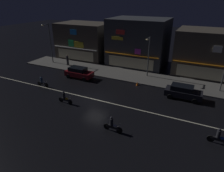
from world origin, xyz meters
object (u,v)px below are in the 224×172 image
at_px(motorcycle_lead, 112,125).
at_px(traffic_cone, 137,83).
at_px(parked_car_near_kerb, 183,92).
at_px(streetlamp_mid, 148,53).
at_px(streetlamp_west, 49,40).
at_px(motorcycle_trailing_far, 219,137).
at_px(motorcycle_opposite_lane, 42,82).
at_px(parked_car_trailing, 79,72).
at_px(motorcycle_following, 65,98).
at_px(pedestrian_on_sidewalk, 68,60).

bearing_deg(motorcycle_lead, traffic_cone, -89.63).
distance_m(parked_car_near_kerb, motorcycle_lead, 10.79).
xyz_separation_m(streetlamp_mid, motorcycle_lead, (1.10, -14.52, -3.13)).
bearing_deg(streetlamp_west, motorcycle_trailing_far, -22.05).
bearing_deg(parked_car_near_kerb, motorcycle_opposite_lane, 14.83).
xyz_separation_m(parked_car_near_kerb, parked_car_trailing, (-15.25, 0.07, 0.00)).
height_order(parked_car_trailing, traffic_cone, parked_car_trailing).
height_order(parked_car_near_kerb, motorcycle_opposite_lane, parked_car_near_kerb).
bearing_deg(motorcycle_trailing_far, traffic_cone, -41.90).
bearing_deg(parked_car_trailing, motorcycle_following, -67.20).
bearing_deg(streetlamp_mid, motorcycle_trailing_far, -50.97).
bearing_deg(parked_car_trailing, streetlamp_mid, 27.52).
bearing_deg(parked_car_trailing, parked_car_near_kerb, -0.28).
bearing_deg(traffic_cone, motorcycle_trailing_far, -40.16).
bearing_deg(motorcycle_following, motorcycle_lead, 154.33).
bearing_deg(motorcycle_following, streetlamp_west, -51.15).
bearing_deg(parked_car_trailing, motorcycle_lead, -43.10).
distance_m(streetlamp_mid, motorcycle_following, 13.98).
bearing_deg(streetlamp_mid, parked_car_near_kerb, -39.29).
bearing_deg(streetlamp_mid, pedestrian_on_sidewalk, -176.96).
distance_m(streetlamp_mid, motorcycle_trailing_far, 16.01).
bearing_deg(streetlamp_mid, traffic_cone, -94.11).
distance_m(parked_car_near_kerb, traffic_cone, 6.40).
relative_size(parked_car_near_kerb, traffic_cone, 7.82).
height_order(pedestrian_on_sidewalk, parked_car_trailing, pedestrian_on_sidewalk).
relative_size(pedestrian_on_sidewalk, traffic_cone, 3.41).
distance_m(motorcycle_lead, motorcycle_following, 7.66).
distance_m(motorcycle_trailing_far, traffic_cone, 13.28).
distance_m(pedestrian_on_sidewalk, motorcycle_following, 14.08).
xyz_separation_m(parked_car_trailing, motorcycle_trailing_far, (19.15, -7.37, -0.24)).
height_order(streetlamp_mid, motorcycle_opposite_lane, streetlamp_mid).
height_order(motorcycle_lead, motorcycle_following, same).
relative_size(parked_car_near_kerb, motorcycle_trailing_far, 2.26).
bearing_deg(pedestrian_on_sidewalk, streetlamp_mid, -90.41).
height_order(motorcycle_trailing_far, traffic_cone, motorcycle_trailing_far).
distance_m(streetlamp_west, motorcycle_lead, 23.75).
height_order(streetlamp_mid, parked_car_trailing, streetlamp_mid).
bearing_deg(pedestrian_on_sidewalk, parked_car_near_kerb, -104.86).
xyz_separation_m(parked_car_trailing, motorcycle_opposite_lane, (-2.75, -4.84, -0.24)).
xyz_separation_m(motorcycle_lead, motorcycle_following, (-7.28, 2.38, 0.00)).
distance_m(streetlamp_west, motorcycle_trailing_far, 30.31).
xyz_separation_m(motorcycle_lead, traffic_cone, (-1.36, 10.89, -0.36)).
distance_m(streetlamp_mid, pedestrian_on_sidewalk, 14.75).
relative_size(streetlamp_mid, motorcycle_following, 3.17).
bearing_deg(motorcycle_following, motorcycle_opposite_lane, -30.68).
bearing_deg(pedestrian_on_sidewalk, motorcycle_following, -147.39).
height_order(streetlamp_west, motorcycle_opposite_lane, streetlamp_west).
bearing_deg(traffic_cone, motorcycle_following, -124.82).
bearing_deg(motorcycle_following, parked_car_near_kerb, -156.82).
xyz_separation_m(motorcycle_opposite_lane, traffic_cone, (11.74, 6.03, -0.36)).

